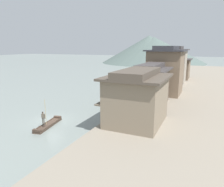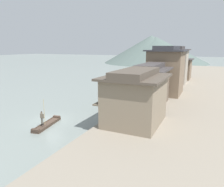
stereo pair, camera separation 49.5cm
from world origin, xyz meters
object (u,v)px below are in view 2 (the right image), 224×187
object	(u,v)px
mooring_post_dock_mid	(133,99)
mooring_post_dock_far	(150,87)
boat_moored_nearest	(166,76)
mooring_post_dock_near	(113,113)
house_waterfront_second	(150,85)
boat_moored_far	(167,74)
boat_moored_third	(161,79)
house_waterfront_nearest	(135,97)
boat_foreground_poled	(47,124)
boatman_person	(42,116)
house_waterfront_end	(180,68)
boat_moored_second	(130,81)
boat_midriver_drifting	(139,73)
house_waterfront_narrow	(168,73)
house_waterfront_far	(176,65)
house_waterfront_tall	(166,71)

from	to	relation	value
mooring_post_dock_mid	mooring_post_dock_far	world-z (taller)	mooring_post_dock_far
boat_moored_nearest	mooring_post_dock_near	bearing A→B (deg)	-87.59
house_waterfront_second	mooring_post_dock_far	size ratio (longest dim) A/B	8.67
mooring_post_dock_near	boat_moored_far	bearing A→B (deg)	92.89
boat_moored_third	boat_moored_far	distance (m)	13.41
house_waterfront_nearest	house_waterfront_second	xyz separation A→B (m)	(-0.61, 8.55, 0.00)
mooring_post_dock_near	mooring_post_dock_mid	bearing A→B (deg)	90.00
boat_foreground_poled	boatman_person	xyz separation A→B (m)	(0.19, -0.91, 1.34)
boat_moored_far	house_waterfront_end	xyz separation A→B (m)	(5.81, -13.51, 3.43)
mooring_post_dock_near	boatman_person	bearing A→B (deg)	-137.99
boat_moored_second	boat_midriver_drifting	size ratio (longest dim) A/B	0.90
boat_moored_second	house_waterfront_second	size ratio (longest dim) A/B	0.44
boat_moored_nearest	mooring_post_dock_mid	xyz separation A→B (m)	(1.93, -38.04, 0.97)
boat_moored_second	house_waterfront_narrow	distance (m)	13.54
boat_midriver_drifting	house_waterfront_far	xyz separation A→B (m)	(15.52, -19.71, 4.91)
boatman_person	house_waterfront_nearest	size ratio (longest dim) A/B	0.38
boat_foreground_poled	boat_moored_third	size ratio (longest dim) A/B	1.21
house_waterfront_far	boat_moored_second	bearing A→B (deg)	178.43
boat_moored_far	house_waterfront_tall	bearing A→B (deg)	-80.21
mooring_post_dock_far	boat_foreground_poled	bearing A→B (deg)	-105.65
mooring_post_dock_near	house_waterfront_far	bearing A→B (deg)	84.07
mooring_post_dock_mid	mooring_post_dock_near	bearing A→B (deg)	-90.00
boat_foreground_poled	boat_moored_third	bearing A→B (deg)	83.29
boat_moored_far	mooring_post_dock_far	distance (m)	31.70
house_waterfront_nearest	house_waterfront_far	world-z (taller)	house_waterfront_far
house_waterfront_end	boat_foreground_poled	bearing A→B (deg)	-103.34
boat_foreground_poled	house_waterfront_narrow	xyz separation A→B (m)	(9.15, 28.13, 3.57)
boat_foreground_poled	boat_midriver_drifting	world-z (taller)	boat_foreground_poled
boatman_person	house_waterfront_far	distance (m)	36.78
house_waterfront_far	house_waterfront_tall	bearing A→B (deg)	-88.80
mooring_post_dock_near	mooring_post_dock_mid	distance (m)	7.81
boat_foreground_poled	boat_midriver_drifting	xyz separation A→B (m)	(-5.91, 54.17, -0.03)
mooring_post_dock_near	mooring_post_dock_far	size ratio (longest dim) A/B	0.83
boat_foreground_poled	boat_moored_far	xyz separation A→B (m)	(4.00, 54.89, 0.14)
boat_moored_second	mooring_post_dock_near	xyz separation A→B (m)	(8.64, -29.98, 0.90)
boat_moored_second	mooring_post_dock_mid	world-z (taller)	mooring_post_dock_mid
boat_moored_third	house_waterfront_end	xyz separation A→B (m)	(4.92, -0.12, 3.56)
house_waterfront_end	house_waterfront_nearest	bearing A→B (deg)	-89.94
boatman_person	mooring_post_dock_near	size ratio (longest dim) A/B	3.85
boat_moored_third	mooring_post_dock_mid	size ratio (longest dim) A/B	5.34
boat_moored_second	boat_moored_far	xyz separation A→B (m)	(6.11, 20.11, 0.07)
house_waterfront_narrow	house_waterfront_end	distance (m)	13.28
house_waterfront_second	house_waterfront_tall	bearing A→B (deg)	85.55
boat_moored_nearest	house_waterfront_far	world-z (taller)	house_waterfront_far
mooring_post_dock_near	boat_midriver_drifting	bearing A→B (deg)	104.14
house_waterfront_far	mooring_post_dock_mid	xyz separation A→B (m)	(-3.08, -21.85, -3.91)
house_waterfront_far	boat_moored_nearest	bearing A→B (deg)	107.20
boat_moored_far	house_waterfront_narrow	bearing A→B (deg)	-79.12
boat_foreground_poled	mooring_post_dock_far	world-z (taller)	mooring_post_dock_far
boat_moored_third	mooring_post_dock_near	distance (m)	36.76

